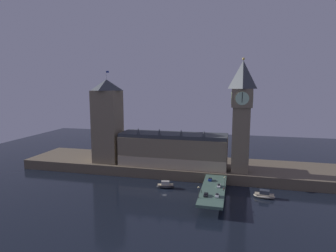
% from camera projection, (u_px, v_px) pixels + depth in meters
% --- Properties ---
extents(ground_plane, '(400.00, 400.00, 0.00)m').
position_uv_depth(ground_plane, '(165.00, 191.00, 161.18)').
color(ground_plane, black).
extents(embankment, '(220.00, 42.00, 6.58)m').
position_uv_depth(embankment, '(178.00, 166.00, 198.23)').
color(embankment, brown).
rests_on(embankment, ground_plane).
extents(parliament_hall, '(71.53, 21.25, 26.01)m').
position_uv_depth(parliament_hall, '(173.00, 149.00, 188.90)').
color(parliament_hall, '#7F7056').
rests_on(parliament_hall, embankment).
extents(clock_tower, '(12.73, 12.84, 69.91)m').
position_uv_depth(clock_tower, '(241.00, 113.00, 170.89)').
color(clock_tower, '#7F7056').
rests_on(clock_tower, embankment).
extents(victoria_tower, '(17.48, 17.48, 63.61)m').
position_uv_depth(victoria_tower, '(108.00, 121.00, 196.40)').
color(victoria_tower, '#7F7056').
rests_on(victoria_tower, embankment).
extents(bridge, '(12.46, 46.00, 5.87)m').
position_uv_depth(bridge, '(213.00, 191.00, 149.22)').
color(bridge, '#476656').
rests_on(bridge, ground_plane).
extents(car_northbound_lead, '(2.05, 4.02, 1.54)m').
position_uv_depth(car_northbound_lead, '(210.00, 179.00, 160.98)').
color(car_northbound_lead, navy).
rests_on(car_northbound_lead, bridge).
extents(car_northbound_trail, '(2.03, 4.31, 1.51)m').
position_uv_depth(car_northbound_trail, '(206.00, 195.00, 138.62)').
color(car_northbound_trail, black).
rests_on(car_northbound_trail, bridge).
extents(car_southbound_lead, '(1.90, 4.04, 1.51)m').
position_uv_depth(car_southbound_lead, '(217.00, 195.00, 137.55)').
color(car_southbound_lead, white).
rests_on(car_southbound_lead, bridge).
extents(car_southbound_trail, '(1.87, 4.71, 1.34)m').
position_uv_depth(car_southbound_trail, '(219.00, 186.00, 151.24)').
color(car_southbound_trail, white).
rests_on(car_southbound_trail, bridge).
extents(pedestrian_near_rail, '(0.38, 0.38, 1.77)m').
position_uv_depth(pedestrian_near_rail, '(201.00, 191.00, 142.56)').
color(pedestrian_near_rail, black).
rests_on(pedestrian_near_rail, bridge).
extents(pedestrian_mid_walk, '(0.38, 0.38, 1.78)m').
position_uv_depth(pedestrian_mid_walk, '(224.00, 189.00, 145.12)').
color(pedestrian_mid_walk, black).
rests_on(pedestrian_mid_walk, bridge).
extents(street_lamp_near, '(1.34, 0.60, 5.91)m').
position_uv_depth(street_lamp_near, '(199.00, 191.00, 135.68)').
color(street_lamp_near, '#2D3333').
rests_on(street_lamp_near, bridge).
extents(street_lamp_mid, '(1.34, 0.60, 6.91)m').
position_uv_depth(street_lamp_mid, '(225.00, 181.00, 147.02)').
color(street_lamp_mid, '#2D3333').
rests_on(street_lamp_mid, bridge).
extents(boat_upstream, '(11.09, 6.16, 4.21)m').
position_uv_depth(boat_upstream, '(165.00, 185.00, 165.61)').
color(boat_upstream, '#28282D').
rests_on(boat_upstream, ground_plane).
extents(boat_downstream, '(11.66, 5.89, 4.36)m').
position_uv_depth(boat_downstream, '(264.00, 195.00, 150.84)').
color(boat_downstream, '#B2A893').
rests_on(boat_downstream, ground_plane).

